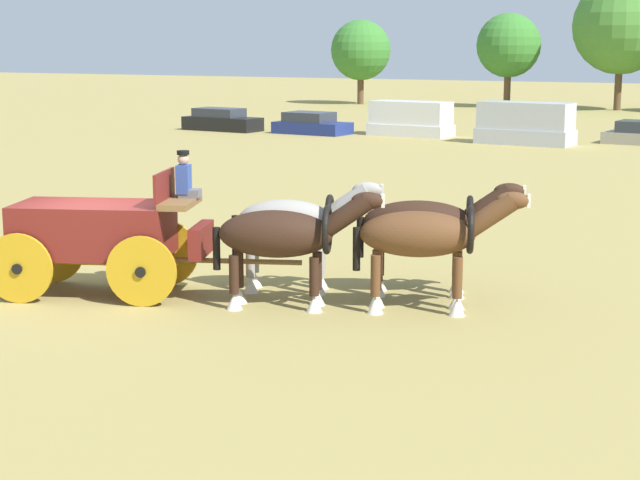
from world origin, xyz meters
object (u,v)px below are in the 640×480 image
Objects in this scene: draft_horse_lead_near at (426,226)px; parked_vehicle_d at (525,124)px; draft_horse_rear_off at (284,237)px; parked_vehicle_c at (411,119)px; show_wagon at (100,232)px; draft_horse_lead_off at (426,238)px; draft_horse_rear_near at (294,225)px; parked_vehicle_b at (311,124)px; parked_vehicle_a at (222,121)px.

draft_horse_lead_near is 0.66× the size of parked_vehicle_d.
draft_horse_rear_off reaches higher than parked_vehicle_c.
draft_horse_lead_near reaches higher than parked_vehicle_d.
draft_horse_lead_off is (6.15, 1.52, 0.14)m from show_wagon.
draft_horse_rear_off is 2.91m from draft_horse_lead_near.
show_wagon is 2.05× the size of draft_horse_rear_near.
draft_horse_lead_near is at bearing -78.36° from parked_vehicle_d.
draft_horse_lead_near is at bearing 110.10° from draft_horse_lead_off.
parked_vehicle_c is at bearing 107.57° from draft_horse_rear_off.
show_wagon is at bearing -170.25° from draft_horse_rear_off.
parked_vehicle_b is at bearing 115.93° from draft_horse_rear_off.
parked_vehicle_b is (-18.03, 30.85, -0.86)m from draft_horse_lead_near.
show_wagon is 3.76m from draft_horse_rear_near.
parked_vehicle_b is at bearing 177.16° from parked_vehicle_d.
show_wagon is 33.01m from parked_vehicle_d.
draft_horse_lead_off is 0.68× the size of parked_vehicle_c.
draft_horse_rear_near is at bearing 29.69° from show_wagon.
show_wagon is 1.29× the size of parked_vehicle_a.
draft_horse_lead_near is 1.02× the size of draft_horse_lead_off.
parked_vehicle_a is at bearing 127.53° from draft_horse_lead_near.
draft_horse_rear_near is (3.26, 1.86, 0.10)m from show_wagon.
draft_horse_rear_near reaches higher than parked_vehicle_a.
show_wagon is at bearing -166.14° from draft_horse_lead_off.
parked_vehicle_c is (10.60, 1.57, 0.34)m from parked_vehicle_a.
draft_horse_rear_off is 36.66m from parked_vehicle_b.
draft_horse_rear_off is 1.01× the size of draft_horse_lead_off.
draft_horse_rear_near is 0.69× the size of parked_vehicle_b.
parked_vehicle_a is 0.97× the size of parked_vehicle_d.
draft_horse_lead_off reaches higher than parked_vehicle_b.
draft_horse_rear_near is 2.91m from draft_horse_lead_off.
draft_horse_lead_off is 39.71m from parked_vehicle_a.
parked_vehicle_a is 10.72m from parked_vehicle_c.
draft_horse_lead_off is at bearing -53.03° from parked_vehicle_a.
draft_horse_rear_off is 0.65× the size of parked_vehicle_d.
draft_horse_rear_off is at bearing 9.75° from show_wagon.
parked_vehicle_a is 1.10× the size of parked_vehicle_b.
draft_horse_rear_near is 37.76m from parked_vehicle_a.
draft_horse_rear_near is at bearing -83.06° from parked_vehicle_d.
draft_horse_lead_off reaches higher than draft_horse_lead_near.
parked_vehicle_a is (-20.99, 31.38, -0.80)m from draft_horse_rear_near.
draft_horse_lead_off is at bearing 19.79° from draft_horse_rear_off.
draft_horse_lead_off is at bearing -69.90° from draft_horse_lead_near.
draft_horse_lead_off is 32.19m from parked_vehicle_d.
parked_vehicle_d is (-6.68, 31.49, -0.40)m from draft_horse_lead_off.
draft_horse_rear_near reaches higher than draft_horse_rear_off.
parked_vehicle_d is (17.19, -0.23, 0.44)m from parked_vehicle_a.
draft_horse_lead_off is (2.89, -0.34, 0.04)m from draft_horse_rear_near.
draft_horse_rear_off is (0.44, -1.22, 0.00)m from draft_horse_rear_near.
show_wagon is at bearing -154.36° from draft_horse_lead_near.
parked_vehicle_a is 5.41m from parked_vehicle_b.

